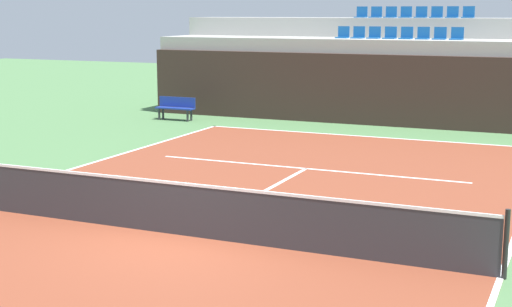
% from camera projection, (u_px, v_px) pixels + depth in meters
% --- Properties ---
extents(ground_plane, '(80.00, 80.00, 0.00)m').
position_uv_depth(ground_plane, '(183.00, 236.00, 13.52)').
color(ground_plane, '#477042').
extents(court_surface, '(11.00, 24.00, 0.01)m').
position_uv_depth(court_surface, '(183.00, 236.00, 13.52)').
color(court_surface, brown).
rests_on(court_surface, ground_plane).
extents(baseline_far, '(11.00, 0.10, 0.00)m').
position_uv_depth(baseline_far, '(365.00, 136.00, 24.26)').
color(baseline_far, white).
rests_on(baseline_far, court_surface).
extents(sideline_right, '(0.10, 24.00, 0.00)m').
position_uv_depth(sideline_right, '(500.00, 278.00, 11.35)').
color(sideline_right, white).
rests_on(sideline_right, court_surface).
extents(service_line_far, '(8.26, 0.10, 0.00)m').
position_uv_depth(service_line_far, '(306.00, 169.00, 19.27)').
color(service_line_far, white).
rests_on(service_line_far, court_surface).
extents(centre_service_line, '(0.10, 6.40, 0.00)m').
position_uv_depth(centre_service_line, '(255.00, 196.00, 16.39)').
color(centre_service_line, white).
rests_on(centre_service_line, court_surface).
extents(back_wall, '(18.42, 0.30, 2.49)m').
position_uv_depth(back_wall, '(387.00, 91.00, 26.37)').
color(back_wall, '#33231E').
rests_on(back_wall, ground_plane).
extents(stands_tier_lower, '(18.42, 2.40, 2.99)m').
position_uv_depth(stands_tier_lower, '(396.00, 80.00, 27.54)').
color(stands_tier_lower, '#9E9E99').
rests_on(stands_tier_lower, ground_plane).
extents(stands_tier_upper, '(18.42, 2.40, 3.73)m').
position_uv_depth(stands_tier_upper, '(411.00, 66.00, 29.63)').
color(stands_tier_upper, '#9E9E99').
rests_on(stands_tier_upper, ground_plane).
extents(seating_row_lower, '(4.61, 0.44, 0.44)m').
position_uv_depth(seating_row_lower, '(398.00, 35.00, 27.33)').
color(seating_row_lower, '#145193').
rests_on(seating_row_lower, stands_tier_lower).
extents(seating_row_upper, '(4.61, 0.44, 0.44)m').
position_uv_depth(seating_row_upper, '(413.00, 15.00, 29.35)').
color(seating_row_upper, '#145193').
rests_on(seating_row_upper, stands_tier_upper).
extents(tennis_net, '(11.08, 0.08, 1.07)m').
position_uv_depth(tennis_net, '(183.00, 208.00, 13.43)').
color(tennis_net, black).
rests_on(tennis_net, court_surface).
extents(player_bench, '(1.50, 0.40, 0.85)m').
position_uv_depth(player_bench, '(176.00, 106.00, 27.93)').
color(player_bench, navy).
rests_on(player_bench, ground_plane).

